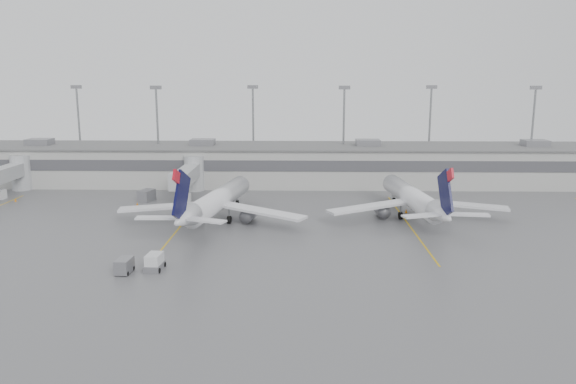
{
  "coord_description": "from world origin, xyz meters",
  "views": [
    {
      "loc": [
        0.7,
        -60.3,
        22.16
      ],
      "look_at": [
        -1.13,
        24.0,
        5.0
      ],
      "focal_mm": 35.0,
      "sensor_mm": 36.0,
      "label": 1
    }
  ],
  "objects": [
    {
      "name": "ground",
      "position": [
        0.0,
        0.0,
        0.0
      ],
      "size": [
        260.0,
        260.0,
        0.0
      ],
      "primitive_type": "plane",
      "color": "#57575A",
      "rests_on": "ground"
    },
    {
      "name": "terminal",
      "position": [
        -0.01,
        57.98,
        4.17
      ],
      "size": [
        152.0,
        17.0,
        9.45
      ],
      "color": "#AAAAA5",
      "rests_on": "ground"
    },
    {
      "name": "light_masts",
      "position": [
        0.0,
        63.75,
        12.03
      ],
      "size": [
        142.4,
        8.0,
        20.6
      ],
      "color": "gray",
      "rests_on": "ground"
    },
    {
      "name": "jet_bridge_left",
      "position": [
        -55.5,
        45.72,
        3.87
      ],
      "size": [
        4.0,
        17.2,
        7.0
      ],
      "color": "#9B9EA0",
      "rests_on": "ground"
    },
    {
      "name": "jet_bridge_right",
      "position": [
        -20.5,
        45.72,
        3.87
      ],
      "size": [
        4.0,
        17.2,
        7.0
      ],
      "color": "#9B9EA0",
      "rests_on": "ground"
    },
    {
      "name": "stand_markings",
      "position": [
        -0.0,
        24.0,
        0.01
      ],
      "size": [
        105.25,
        40.0,
        0.01
      ],
      "color": "gold",
      "rests_on": "ground"
    },
    {
      "name": "jet_mid_left",
      "position": [
        -12.43,
        24.78,
        3.38
      ],
      "size": [
        29.49,
        33.34,
        10.87
      ],
      "rotation": [
        0.0,
        0.0,
        -0.18
      ],
      "color": "silver",
      "rests_on": "ground"
    },
    {
      "name": "jet_mid_right",
      "position": [
        18.98,
        27.89,
        3.3
      ],
      "size": [
        29.07,
        32.74,
        10.6
      ],
      "rotation": [
        0.0,
        0.0,
        0.11
      ],
      "color": "silver",
      "rests_on": "ground"
    },
    {
      "name": "baggage_tug",
      "position": [
        -16.38,
        2.29,
        0.75
      ],
      "size": [
        2.14,
        3.13,
        1.94
      ],
      "rotation": [
        0.0,
        0.0,
        -0.07
      ],
      "color": "silver",
      "rests_on": "ground"
    },
    {
      "name": "baggage_cart",
      "position": [
        -19.58,
        1.09,
        0.9
      ],
      "size": [
        1.71,
        2.78,
        1.72
      ],
      "rotation": [
        0.0,
        0.0,
        -0.07
      ],
      "color": "slate",
      "rests_on": "ground"
    },
    {
      "name": "gse_uld_b",
      "position": [
        -20.32,
        39.44,
        0.75
      ],
      "size": [
        2.17,
        1.5,
        1.5
      ],
      "primitive_type": "cube",
      "rotation": [
        0.0,
        0.0,
        0.04
      ],
      "color": "silver",
      "rests_on": "ground"
    },
    {
      "name": "gse_uld_c",
      "position": [
        18.84,
        40.53,
        0.87
      ],
      "size": [
        2.81,
        2.26,
        1.74
      ],
      "primitive_type": "cube",
      "rotation": [
        0.0,
        0.0,
        -0.28
      ],
      "color": "silver",
      "rests_on": "ground"
    },
    {
      "name": "gse_loader",
      "position": [
        -27.45,
        39.79,
        1.03
      ],
      "size": [
        2.92,
        3.75,
        2.06
      ],
      "primitive_type": "cube",
      "rotation": [
        0.0,
        0.0,
        -0.29
      ],
      "color": "slate",
      "rests_on": "ground"
    },
    {
      "name": "cone_a",
      "position": [
        -51.35,
        38.75,
        0.32
      ],
      "size": [
        0.41,
        0.41,
        0.65
      ],
      "primitive_type": "cone",
      "color": "orange",
      "rests_on": "ground"
    },
    {
      "name": "cone_b",
      "position": [
        -28.13,
        36.0,
        0.3
      ],
      "size": [
        0.38,
        0.38,
        0.6
      ],
      "primitive_type": "cone",
      "color": "orange",
      "rests_on": "ground"
    },
    {
      "name": "cone_c",
      "position": [
        18.53,
        31.49,
        0.35
      ],
      "size": [
        0.44,
        0.44,
        0.7
      ],
      "primitive_type": "cone",
      "color": "orange",
      "rests_on": "ground"
    }
  ]
}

